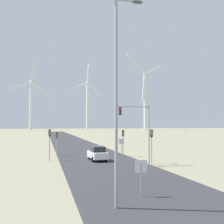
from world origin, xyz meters
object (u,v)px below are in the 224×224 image
(stop_sign_far, at_px, (121,144))
(traffic_light_post_near_right, at_px, (152,139))
(traffic_light_post_near_left, at_px, (50,138))
(traffic_light_mast_overhead, at_px, (138,123))
(streetlamp, at_px, (116,77))
(wind_turbine_center, at_px, (87,101))
(stop_sign_near, at_px, (141,171))
(wind_turbine_right, at_px, (145,95))
(car_approaching, at_px, (97,153))
(traffic_light_post_mid_left, at_px, (57,138))
(traffic_light_post_mid_right, at_px, (123,137))
(wind_turbine_left, at_px, (31,100))

(stop_sign_far, relative_size, traffic_light_post_near_right, 0.64)
(traffic_light_post_near_left, relative_size, traffic_light_mast_overhead, 0.58)
(streetlamp, bearing_deg, wind_turbine_center, 81.45)
(stop_sign_near, relative_size, wind_turbine_center, 0.04)
(traffic_light_post_near_right, relative_size, wind_turbine_right, 0.06)
(traffic_light_post_near_right, height_order, car_approaching, traffic_light_post_near_right)
(streetlamp, distance_m, traffic_light_mast_overhead, 15.54)
(traffic_light_post_mid_left, distance_m, traffic_light_post_mid_right, 10.00)
(stop_sign_near, bearing_deg, car_approaching, 88.15)
(traffic_light_post_near_right, height_order, wind_turbine_right, wind_turbine_right)
(traffic_light_post_near_right, distance_m, wind_turbine_center, 203.48)
(wind_turbine_right, bearing_deg, wind_turbine_center, 155.49)
(traffic_light_post_mid_right, bearing_deg, traffic_light_post_near_left, -170.83)
(traffic_light_post_near_right, relative_size, car_approaching, 0.95)
(traffic_light_post_near_right, height_order, wind_turbine_left, wind_turbine_left)
(stop_sign_near, xyz_separation_m, wind_turbine_center, (30.25, 213.58, 24.27))
(stop_sign_far, height_order, wind_turbine_right, wind_turbine_right)
(stop_sign_near, bearing_deg, traffic_light_post_mid_right, 76.38)
(wind_turbine_center, bearing_deg, streetlamp, -98.55)
(streetlamp, relative_size, traffic_light_mast_overhead, 1.72)
(traffic_light_post_mid_left, xyz_separation_m, traffic_light_mast_overhead, (8.49, -12.07, 2.25))
(car_approaching, bearing_deg, wind_turbine_center, 81.40)
(traffic_light_post_mid_left, relative_size, car_approaching, 0.82)
(stop_sign_far, distance_m, traffic_light_post_mid_left, 9.73)
(traffic_light_post_mid_left, distance_m, traffic_light_mast_overhead, 14.93)
(streetlamp, distance_m, stop_sign_near, 6.27)
(wind_turbine_center, bearing_deg, traffic_light_post_near_right, -96.84)
(stop_sign_near, xyz_separation_m, traffic_light_post_mid_left, (-4.23, 24.20, 0.94))
(wind_turbine_left, distance_m, wind_turbine_right, 96.22)
(stop_sign_near, distance_m, wind_turbine_right, 209.11)
(stop_sign_far, relative_size, car_approaching, 0.61)
(stop_sign_near, relative_size, traffic_light_post_mid_right, 0.61)
(traffic_light_mast_overhead, relative_size, wind_turbine_center, 0.12)
(traffic_light_post_near_right, height_order, traffic_light_mast_overhead, traffic_light_mast_overhead)
(traffic_light_post_near_right, height_order, traffic_light_post_mid_right, traffic_light_post_near_right)
(wind_turbine_center, bearing_deg, wind_turbine_left, -177.76)
(traffic_light_post_mid_left, height_order, wind_turbine_right, wind_turbine_right)
(traffic_light_post_mid_right, bearing_deg, car_approaching, -146.06)
(traffic_light_post_near_right, xyz_separation_m, wind_turbine_right, (70.29, 179.68, 27.32))
(traffic_light_post_near_left, distance_m, traffic_light_post_near_right, 12.81)
(traffic_light_post_near_right, xyz_separation_m, traffic_light_post_mid_right, (-1.31, 7.20, -0.15))
(traffic_light_post_mid_right, xyz_separation_m, wind_turbine_center, (25.40, 193.54, 23.11))
(traffic_light_post_near_left, bearing_deg, stop_sign_far, 12.65)
(traffic_light_post_near_left, xyz_separation_m, traffic_light_post_mid_right, (10.24, 1.65, -0.15))
(traffic_light_mast_overhead, relative_size, car_approaching, 1.63)
(traffic_light_post_near_left, height_order, wind_turbine_center, wind_turbine_center)
(traffic_light_post_mid_left, bearing_deg, stop_sign_near, -80.09)
(wind_turbine_left, bearing_deg, traffic_light_post_mid_left, -85.88)
(stop_sign_far, relative_size, wind_turbine_left, 0.04)
(traffic_light_post_mid_right, xyz_separation_m, car_approaching, (-4.30, -2.89, -1.87))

